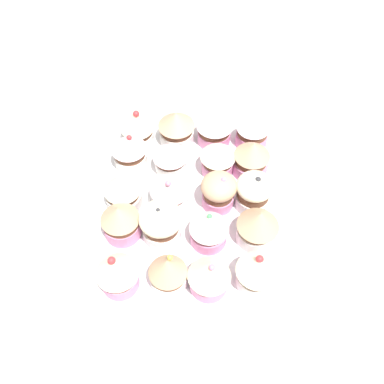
{
  "coord_description": "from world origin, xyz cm",
  "views": [
    {
      "loc": [
        1.76,
        -39.46,
        58.64
      ],
      "look_at": [
        0.0,
        0.0,
        4.2
      ],
      "focal_mm": 38.98,
      "sensor_mm": 36.0,
      "label": 1
    }
  ],
  "objects_px": {
    "cupcake_11": "(254,191)",
    "cupcake_12": "(129,151)",
    "cupcake_2": "(209,275)",
    "cupcake_19": "(253,130)",
    "cupcake_6": "(209,229)",
    "cupcake_17": "(177,127)",
    "cupcake_4": "(121,221)",
    "cupcake_18": "(215,125)",
    "cupcake_16": "(137,127)",
    "cupcake_14": "(218,158)",
    "cupcake_13": "(170,156)",
    "cupcake_10": "(219,191)",
    "cupcake_3": "(257,272)",
    "cupcake_5": "(161,224)",
    "cupcake_1": "(168,272)",
    "cupcake_7": "(258,226)",
    "cupcake_15": "(252,158)",
    "cupcake_0": "(117,271)",
    "cupcake_8": "(122,190)",
    "baking_tray": "(192,205)",
    "cupcake_9": "(170,192)"
  },
  "relations": [
    {
      "from": "cupcake_15",
      "to": "cupcake_0",
      "type": "bearing_deg",
      "value": -131.57
    },
    {
      "from": "cupcake_7",
      "to": "cupcake_13",
      "type": "xyz_separation_m",
      "value": [
        -0.14,
        0.14,
        -0.0
      ]
    },
    {
      "from": "cupcake_0",
      "to": "cupcake_6",
      "type": "bearing_deg",
      "value": 32.03
    },
    {
      "from": "cupcake_13",
      "to": "cupcake_19",
      "type": "relative_size",
      "value": 0.89
    },
    {
      "from": "cupcake_3",
      "to": "cupcake_13",
      "type": "distance_m",
      "value": 0.25
    },
    {
      "from": "cupcake_6",
      "to": "cupcake_12",
      "type": "height_order",
      "value": "cupcake_12"
    },
    {
      "from": "cupcake_17",
      "to": "cupcake_1",
      "type": "bearing_deg",
      "value": -88.67
    },
    {
      "from": "cupcake_8",
      "to": "cupcake_14",
      "type": "relative_size",
      "value": 1.12
    },
    {
      "from": "cupcake_5",
      "to": "cupcake_0",
      "type": "bearing_deg",
      "value": -123.05
    },
    {
      "from": "cupcake_4",
      "to": "cupcake_17",
      "type": "height_order",
      "value": "cupcake_17"
    },
    {
      "from": "cupcake_18",
      "to": "cupcake_19",
      "type": "bearing_deg",
      "value": -3.31
    },
    {
      "from": "cupcake_7",
      "to": "cupcake_10",
      "type": "xyz_separation_m",
      "value": [
        -0.06,
        0.06,
        -0.0
      ]
    },
    {
      "from": "cupcake_4",
      "to": "cupcake_8",
      "type": "bearing_deg",
      "value": 95.0
    },
    {
      "from": "cupcake_13",
      "to": "cupcake_12",
      "type": "bearing_deg",
      "value": 174.99
    },
    {
      "from": "cupcake_18",
      "to": "cupcake_2",
      "type": "bearing_deg",
      "value": -90.71
    },
    {
      "from": "cupcake_11",
      "to": "cupcake_12",
      "type": "distance_m",
      "value": 0.22
    },
    {
      "from": "cupcake_4",
      "to": "cupcake_8",
      "type": "distance_m",
      "value": 0.06
    },
    {
      "from": "cupcake_14",
      "to": "cupcake_19",
      "type": "height_order",
      "value": "cupcake_19"
    },
    {
      "from": "cupcake_16",
      "to": "cupcake_18",
      "type": "height_order",
      "value": "same"
    },
    {
      "from": "cupcake_4",
      "to": "cupcake_6",
      "type": "xyz_separation_m",
      "value": [
        0.14,
        -0.01,
        -0.0
      ]
    },
    {
      "from": "cupcake_11",
      "to": "cupcake_6",
      "type": "bearing_deg",
      "value": -134.65
    },
    {
      "from": "cupcake_12",
      "to": "cupcake_19",
      "type": "distance_m",
      "value": 0.22
    },
    {
      "from": "cupcake_7",
      "to": "cupcake_15",
      "type": "bearing_deg",
      "value": 91.56
    },
    {
      "from": "cupcake_11",
      "to": "cupcake_19",
      "type": "bearing_deg",
      "value": 88.14
    },
    {
      "from": "cupcake_7",
      "to": "cupcake_3",
      "type": "bearing_deg",
      "value": -93.28
    },
    {
      "from": "cupcake_9",
      "to": "cupcake_10",
      "type": "bearing_deg",
      "value": 3.22
    },
    {
      "from": "cupcake_6",
      "to": "cupcake_17",
      "type": "relative_size",
      "value": 0.95
    },
    {
      "from": "cupcake_13",
      "to": "cupcake_16",
      "type": "height_order",
      "value": "cupcake_16"
    },
    {
      "from": "cupcake_1",
      "to": "cupcake_3",
      "type": "bearing_deg",
      "value": 2.13
    },
    {
      "from": "cupcake_2",
      "to": "cupcake_19",
      "type": "relative_size",
      "value": 1.09
    },
    {
      "from": "cupcake_16",
      "to": "cupcake_4",
      "type": "bearing_deg",
      "value": -90.33
    },
    {
      "from": "cupcake_13",
      "to": "cupcake_10",
      "type": "bearing_deg",
      "value": -40.63
    },
    {
      "from": "baking_tray",
      "to": "cupcake_19",
      "type": "height_order",
      "value": "cupcake_19"
    },
    {
      "from": "cupcake_14",
      "to": "cupcake_17",
      "type": "bearing_deg",
      "value": 137.98
    },
    {
      "from": "cupcake_10",
      "to": "cupcake_12",
      "type": "height_order",
      "value": "cupcake_12"
    },
    {
      "from": "cupcake_17",
      "to": "cupcake_19",
      "type": "bearing_deg",
      "value": 0.34
    },
    {
      "from": "cupcake_7",
      "to": "cupcake_17",
      "type": "height_order",
      "value": "cupcake_7"
    },
    {
      "from": "cupcake_7",
      "to": "cupcake_12",
      "type": "distance_m",
      "value": 0.26
    },
    {
      "from": "cupcake_11",
      "to": "cupcake_17",
      "type": "distance_m",
      "value": 0.19
    },
    {
      "from": "baking_tray",
      "to": "cupcake_5",
      "type": "relative_size",
      "value": 5.62
    },
    {
      "from": "cupcake_2",
      "to": "cupcake_12",
      "type": "relative_size",
      "value": 1.03
    },
    {
      "from": "cupcake_6",
      "to": "cupcake_5",
      "type": "bearing_deg",
      "value": 176.82
    },
    {
      "from": "cupcake_14",
      "to": "cupcake_4",
      "type": "bearing_deg",
      "value": -137.91
    },
    {
      "from": "cupcake_15",
      "to": "cupcake_17",
      "type": "bearing_deg",
      "value": 153.55
    },
    {
      "from": "cupcake_9",
      "to": "cupcake_15",
      "type": "relative_size",
      "value": 0.94
    },
    {
      "from": "baking_tray",
      "to": "cupcake_0",
      "type": "distance_m",
      "value": 0.18
    },
    {
      "from": "cupcake_3",
      "to": "cupcake_19",
      "type": "relative_size",
      "value": 1.06
    },
    {
      "from": "cupcake_8",
      "to": "cupcake_15",
      "type": "distance_m",
      "value": 0.22
    },
    {
      "from": "cupcake_17",
      "to": "cupcake_18",
      "type": "xyz_separation_m",
      "value": [
        0.07,
        0.0,
        0.0
      ]
    },
    {
      "from": "cupcake_17",
      "to": "baking_tray",
      "type": "bearing_deg",
      "value": -76.14
    }
  ]
}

